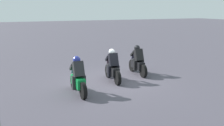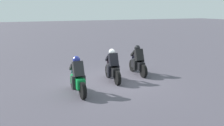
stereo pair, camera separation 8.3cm
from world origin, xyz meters
name	(u,v)px [view 1 (the left image)]	position (x,y,z in m)	size (l,w,h in m)	color
ground_plane	(111,81)	(0.00, 0.00, 0.00)	(120.00, 120.00, 0.00)	#4B4651
rider_lane_a	(138,62)	(0.66, -1.78, 0.62)	(2.04, 0.57, 1.51)	black
rider_lane_b	(113,68)	(0.01, -0.07, 0.62)	(2.04, 0.57, 1.51)	black
rider_lane_c	(78,78)	(-1.14, 1.97, 0.62)	(2.04, 0.55, 1.51)	black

